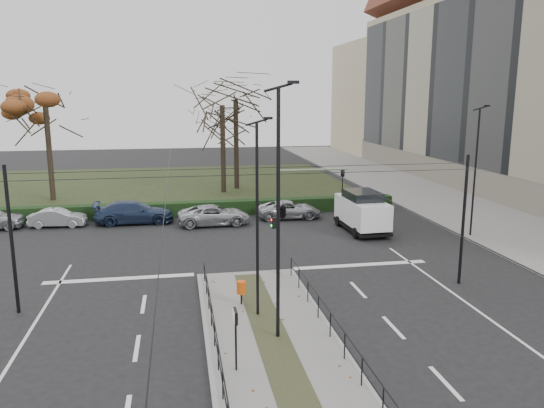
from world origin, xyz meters
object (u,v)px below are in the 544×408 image
Objects in this scene: traffic_light at (285,209)px; white_van at (362,210)px; rust_tree at (45,104)px; litter_bin at (241,288)px; bare_tree_center at (236,106)px; streetlamp_sidewalk at (475,171)px; parked_car_fifth at (289,209)px; bare_tree_near at (222,112)px; streetlamp_median_far at (258,218)px; parked_car_second at (58,218)px; parked_car_third at (134,212)px; streetlamp_median_near at (279,213)px; parked_car_fourth at (214,215)px; info_panel at (235,323)px.

traffic_light reaches higher than white_van.
traffic_light is at bearing -54.85° from rust_tree.
litter_bin is 29.01m from bare_tree_center.
streetlamp_sidewalk reaches higher than parked_car_fifth.
bare_tree_near reaches higher than litter_bin.
white_van is at bearing -69.93° from bare_tree_center.
streetlamp_median_far is 20.45m from parked_car_second.
parked_car_fifth reaches higher than parked_car_second.
litter_bin is at bearing -161.80° from parked_car_third.
parked_car_third is (-7.96, 12.37, -2.53)m from traffic_light.
streetlamp_median_far is 17.73m from parked_car_fifth.
streetlamp_median_far is at bearing 165.39° from parked_car_fifth.
white_van is 26.68m from rust_tree.
streetlamp_median_near reaches higher than streetlamp_median_far.
parked_car_fifth is at bearing -80.76° from parked_car_fourth.
bare_tree_center is at bearing 51.30° from bare_tree_near.
streetlamp_median_far is at bearing -66.48° from litter_bin.
parked_car_fifth is (6.10, 20.85, -1.08)m from info_panel.
traffic_light is 1.03× the size of parked_car_third.
rust_tree reaches higher than info_panel.
litter_bin is at bearing 81.34° from info_panel.
bare_tree_near is (1.06, 27.53, 3.16)m from streetlamp_median_far.
streetlamp_sidewalk is 1.63× the size of parked_car_fourth.
info_panel is at bearing -107.85° from streetlamp_median_far.
streetlamp_median_near is (1.74, 2.07, 2.96)m from info_panel.
parked_car_fifth is (10.74, -0.36, -0.14)m from parked_car_third.
streetlamp_median_near is at bearing 49.92° from info_panel.
parked_car_third is at bearing -124.65° from bare_tree_center.
rust_tree is at bearing -169.24° from bare_tree_center.
bare_tree_near is at bearing 88.75° from streetlamp_median_near.
bare_tree_near is (7.03, 10.43, 6.43)m from parked_car_third.
streetlamp_median_near is 22.49m from parked_car_second.
parked_car_fourth is 1.07× the size of parked_car_fifth.
parked_car_fourth reaches higher than litter_bin.
info_panel is 0.25× the size of streetlamp_sidewalk.
traffic_light is at bearing -91.01° from bare_tree_center.
streetlamp_median_near is 1.84× the size of parked_car_fourth.
parked_car_third is 0.52× the size of bare_tree_near.
litter_bin is 5.10m from streetlamp_median_near.
litter_bin is at bearing -95.99° from bare_tree_center.
rust_tree is at bearing 149.19° from streetlamp_sidewalk.
white_van is (9.93, 16.44, -0.36)m from info_panel.
parked_car_second is 0.36× the size of rust_tree.
traffic_light is 1.21× the size of parked_car_fifth.
bare_tree_center is 2.41× the size of parked_car_fifth.
bare_tree_near is 13.17m from parked_car_fifth.
traffic_light is 14.93m from parked_car_third.
bare_tree_near reaches higher than parked_car_second.
bare_tree_near is at bearing -10.11° from parked_car_fourth.
bare_tree_center is (15.60, 2.97, -0.24)m from rust_tree.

